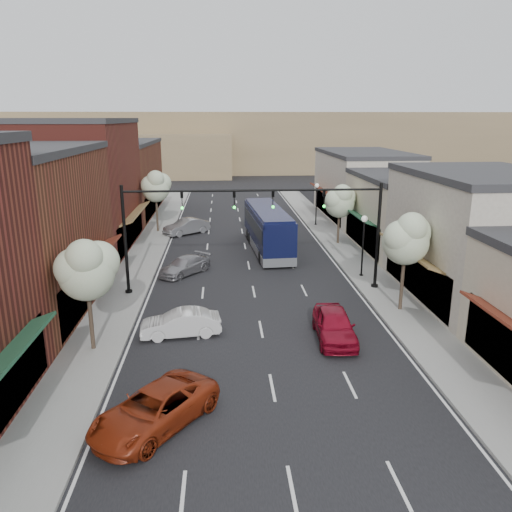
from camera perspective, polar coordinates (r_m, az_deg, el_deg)
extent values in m
plane|color=black|center=(25.13, 0.94, -10.21)|extent=(160.00, 160.00, 0.00)
cube|color=gray|center=(42.95, -12.45, 0.53)|extent=(2.80, 73.00, 0.15)
cube|color=gray|center=(43.71, 9.89, 0.93)|extent=(2.80, 73.00, 0.15)
cube|color=gray|center=(42.76, -10.59, 0.57)|extent=(0.25, 73.00, 0.17)
cube|color=gray|center=(43.40, 8.09, 0.90)|extent=(0.25, 73.00, 0.17)
cube|color=brown|center=(31.76, -26.73, 2.20)|extent=(9.00, 14.00, 9.00)
cube|color=black|center=(31.12, -18.93, -2.76)|extent=(0.60, 11.90, 2.60)
cube|color=#602416|center=(30.50, -17.73, -0.07)|extent=(1.07, 9.80, 0.49)
cube|color=maroon|center=(44.67, -20.13, 7.30)|extent=(9.00, 14.00, 10.50)
cube|color=#2D2D30|center=(44.31, -20.80, 14.28)|extent=(9.20, 14.10, 0.40)
cube|color=black|center=(44.31, -14.47, 2.89)|extent=(0.60, 11.90, 2.60)
cube|color=brown|center=(43.88, -13.57, 4.83)|extent=(1.07, 9.80, 0.49)
cube|color=brown|center=(60.24, -15.93, 8.34)|extent=(9.00, 18.00, 8.00)
cube|color=#2D2D30|center=(59.90, -16.23, 12.32)|extent=(9.20, 18.10, 0.40)
cube|color=black|center=(59.85, -11.80, 6.24)|extent=(0.60, 15.30, 2.60)
cube|color=#1B452D|center=(59.53, -11.11, 7.69)|extent=(1.07, 12.60, 0.49)
cube|color=beige|center=(33.40, 24.34, 1.74)|extent=(8.00, 12.00, 7.50)
cube|color=#2D2D30|center=(32.78, 25.10, 8.46)|extent=(8.20, 12.10, 0.40)
cube|color=black|center=(32.37, 18.13, -1.99)|extent=(0.60, 10.20, 2.60)
cube|color=brown|center=(31.68, 17.01, 0.55)|extent=(1.07, 8.40, 0.49)
cube|color=beige|center=(44.23, 17.05, 4.53)|extent=(8.00, 12.00, 6.00)
cube|color=#2D2D30|center=(43.77, 17.38, 8.64)|extent=(8.20, 12.10, 0.40)
cube|color=black|center=(43.33, 12.32, 2.75)|extent=(0.60, 10.20, 2.60)
cube|color=#1B452D|center=(42.81, 11.40, 4.70)|extent=(1.07, 8.40, 0.49)
cube|color=beige|center=(57.27, 12.16, 7.74)|extent=(8.00, 16.00, 7.00)
cube|color=#2D2D30|center=(56.91, 12.37, 11.43)|extent=(8.20, 16.10, 0.40)
cube|color=black|center=(56.65, 8.43, 5.89)|extent=(0.60, 13.60, 2.60)
cube|color=#602416|center=(56.26, 7.69, 7.40)|extent=(1.07, 11.20, 0.49)
cube|color=#7A6647|center=(112.68, -3.05, 12.99)|extent=(120.00, 30.00, 12.00)
cube|color=#7A6647|center=(103.39, -17.16, 11.01)|extent=(50.00, 20.00, 8.00)
cylinder|color=black|center=(33.90, 13.39, -3.43)|extent=(0.44, 0.44, 0.30)
cylinder|color=black|center=(32.99, 13.75, 2.09)|extent=(0.20, 0.20, 7.00)
cylinder|color=black|center=(31.43, 7.08, 7.52)|extent=(8.00, 0.14, 0.14)
imported|color=black|center=(31.60, 7.76, 6.44)|extent=(0.18, 0.46, 1.10)
sphere|color=#19E533|center=(31.55, 7.78, 5.65)|extent=(0.18, 0.18, 0.18)
imported|color=black|center=(31.11, 1.94, 6.43)|extent=(0.18, 0.46, 1.10)
sphere|color=#19E533|center=(31.06, 1.96, 5.63)|extent=(0.18, 0.18, 0.18)
cylinder|color=black|center=(32.95, -14.32, -4.04)|extent=(0.44, 0.44, 0.30)
cylinder|color=black|center=(32.01, -14.71, 1.62)|extent=(0.20, 0.20, 7.00)
cylinder|color=black|center=(30.93, -7.75, 7.37)|extent=(8.00, 0.14, 0.14)
imported|color=black|center=(31.04, -8.45, 6.25)|extent=(0.18, 0.46, 1.10)
sphere|color=#19E533|center=(31.00, -8.44, 5.45)|extent=(0.18, 0.18, 0.18)
imported|color=black|center=(30.96, -2.51, 6.38)|extent=(0.18, 0.46, 1.10)
sphere|color=#19E533|center=(30.91, -2.49, 5.57)|extent=(0.18, 0.18, 0.18)
cylinder|color=#47382B|center=(29.88, 16.37, -2.77)|extent=(0.20, 0.20, 3.71)
sphere|color=#B1C99B|center=(29.26, 16.71, 1.55)|extent=(2.60, 2.60, 2.60)
sphere|color=#B1C99B|center=(29.61, 17.48, 2.57)|extent=(2.00, 2.00, 2.00)
sphere|color=#B1C99B|center=(28.77, 16.22, 2.07)|extent=(1.90, 1.90, 1.90)
sphere|color=#B1C99B|center=(28.64, 17.38, 3.11)|extent=(1.70, 1.70, 1.70)
cylinder|color=#47382B|center=(44.75, 9.41, 3.38)|extent=(0.20, 0.20, 3.33)
sphere|color=#B1C99B|center=(44.36, 9.52, 6.01)|extent=(2.60, 2.60, 2.60)
sphere|color=#B1C99B|center=(44.70, 10.09, 6.59)|extent=(2.00, 2.00, 2.00)
sphere|color=#B1C99B|center=(43.93, 9.12, 6.35)|extent=(1.90, 1.90, 1.90)
sphere|color=#B1C99B|center=(43.78, 9.85, 6.97)|extent=(1.70, 1.70, 1.70)
cylinder|color=#47382B|center=(25.15, -18.37, -6.65)|extent=(0.20, 0.20, 3.52)
sphere|color=#B1C99B|center=(24.44, -18.81, -1.86)|extent=(2.60, 2.60, 2.60)
sphere|color=#B1C99B|center=(24.47, -17.59, -0.65)|extent=(2.00, 2.00, 2.00)
sphere|color=#B1C99B|center=(24.17, -19.96, -1.33)|extent=(1.90, 1.90, 1.90)
sphere|color=#B1C99B|center=(23.71, -19.05, -0.18)|extent=(1.70, 1.70, 1.70)
cylinder|color=#47382B|center=(49.79, -11.25, 4.81)|extent=(0.20, 0.20, 3.84)
sphere|color=#B1C99B|center=(49.41, -11.39, 7.55)|extent=(2.60, 2.60, 2.60)
sphere|color=#B1C99B|center=(49.58, -10.80, 8.17)|extent=(2.00, 2.00, 2.00)
sphere|color=#B1C99B|center=(49.12, -11.93, 7.90)|extent=(1.90, 1.90, 1.90)
sphere|color=#B1C99B|center=(48.79, -11.41, 8.59)|extent=(1.70, 1.70, 1.70)
cylinder|color=black|center=(36.13, 11.93, -2.24)|extent=(0.28, 0.28, 0.20)
cylinder|color=black|center=(35.61, 12.10, 0.67)|extent=(0.12, 0.12, 4.00)
sphere|color=white|center=(35.12, 12.30, 4.18)|extent=(0.44, 0.44, 0.44)
cylinder|color=black|center=(52.62, 6.83, 3.55)|extent=(0.28, 0.28, 0.20)
cylinder|color=black|center=(52.26, 6.90, 5.59)|extent=(0.12, 0.12, 4.00)
sphere|color=white|center=(51.93, 6.98, 8.00)|extent=(0.44, 0.44, 0.44)
cube|color=#0C1033|center=(42.24, 1.33, 3.25)|extent=(3.35, 11.90, 2.98)
cube|color=#595B60|center=(42.56, 1.32, 1.41)|extent=(3.37, 11.93, 0.69)
cube|color=black|center=(42.15, 1.33, 3.80)|extent=(3.34, 10.97, 1.08)
cube|color=#0C1033|center=(41.94, 1.34, 5.31)|extent=(3.11, 11.42, 0.24)
cube|color=black|center=(36.50, 2.80, 2.25)|extent=(2.04, 0.22, 1.18)
cylinder|color=black|center=(38.46, 0.60, -0.17)|extent=(0.38, 1.04, 1.02)
cylinder|color=black|center=(38.86, 3.97, -0.05)|extent=(0.38, 1.04, 1.02)
cylinder|color=black|center=(45.99, -0.85, 2.44)|extent=(0.38, 1.04, 1.02)
cylinder|color=black|center=(46.32, 1.99, 2.53)|extent=(0.38, 1.04, 1.02)
cylinder|color=black|center=(44.66, -0.63, 2.05)|extent=(0.38, 1.04, 1.02)
cylinder|color=black|center=(45.01, 2.29, 2.14)|extent=(0.38, 1.04, 1.02)
imported|color=maroon|center=(25.78, 8.94, -7.78)|extent=(2.11, 4.74, 1.58)
imported|color=maroon|center=(19.26, -11.50, -16.76)|extent=(5.05, 5.57, 1.44)
imported|color=silver|center=(26.24, -8.61, -7.62)|extent=(4.26, 1.93, 1.36)
imported|color=gray|center=(36.30, -8.17, -1.10)|extent=(4.10, 4.47, 1.26)
imported|color=gray|center=(48.78, -7.93, 3.35)|extent=(4.62, 4.05, 1.51)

